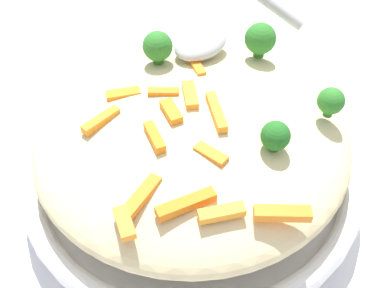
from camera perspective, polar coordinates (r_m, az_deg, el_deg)
The scene contains 22 objects.
ground_plane at distance 0.46m, azimuth -0.00°, elevation -5.20°, with size 2.40×2.40×0.00m, color silver.
serving_bowl at distance 0.44m, azimuth -0.00°, elevation -3.34°, with size 0.30×0.30×0.04m.
pasta_mound at distance 0.40m, azimuth -0.00°, elevation 0.86°, with size 0.26×0.26×0.06m, color beige.
carrot_piece_0 at distance 0.33m, azimuth -5.97°, elevation -6.12°, with size 0.04×0.01×0.01m, color orange.
carrot_piece_1 at distance 0.38m, azimuth 2.87°, elevation 3.77°, with size 0.04×0.01×0.01m, color orange.
carrot_piece_2 at distance 0.41m, azimuth -8.03°, elevation 5.79°, with size 0.03×0.01×0.01m, color orange.
carrot_piece_3 at distance 0.38m, azimuth -2.44°, elevation 3.81°, with size 0.03×0.01×0.01m, color orange.
carrot_piece_4 at distance 0.35m, azimuth 2.21°, elevation -1.23°, with size 0.03×0.01×0.01m, color orange.
carrot_piece_5 at distance 0.33m, azimuth 10.52°, elevation -7.96°, with size 0.04×0.01×0.01m, color orange.
carrot_piece_6 at distance 0.39m, azimuth -0.22°, elevation 5.64°, with size 0.03×0.01×0.01m, color orange.
carrot_piece_7 at distance 0.33m, azimuth -0.70°, elevation -7.01°, with size 0.04×0.01×0.01m, color orange.
carrot_piece_8 at distance 0.43m, azimuth 0.32°, elevation 9.35°, with size 0.04×0.01×0.01m, color orange.
carrot_piece_9 at distance 0.38m, azimuth -10.57°, elevation 2.70°, with size 0.03×0.01×0.01m, color orange.
carrot_piece_10 at distance 0.32m, azimuth -7.90°, elevation -9.11°, with size 0.02×0.01×0.01m, color orange.
carrot_piece_11 at distance 0.40m, azimuth -3.64°, elevation 5.83°, with size 0.03×0.01×0.01m, color orange.
carrot_piece_12 at distance 0.32m, azimuth 3.46°, elevation -8.01°, with size 0.03×0.01×0.01m, color orange.
carrot_piece_13 at distance 0.36m, azimuth -4.62°, elevation 0.95°, with size 0.03×0.01×0.01m, color orange.
broccoli_floret_0 at distance 0.43m, azimuth -4.04°, elevation 11.25°, with size 0.03×0.03×0.03m.
broccoli_floret_1 at distance 0.39m, azimuth 15.90°, elevation 4.81°, with size 0.02×0.02×0.03m.
broccoli_floret_2 at distance 0.35m, azimuth 9.70°, elevation 0.90°, with size 0.02×0.02×0.03m.
broccoli_floret_3 at distance 0.44m, azimuth 7.98°, elevation 12.04°, with size 0.03×0.03×0.03m.
serving_spoon at distance 0.46m, azimuth 2.53°, elevation 14.33°, with size 0.12×0.14×0.08m.
Camera 1 is at (-0.22, -0.18, 0.36)m, focal length 45.71 mm.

